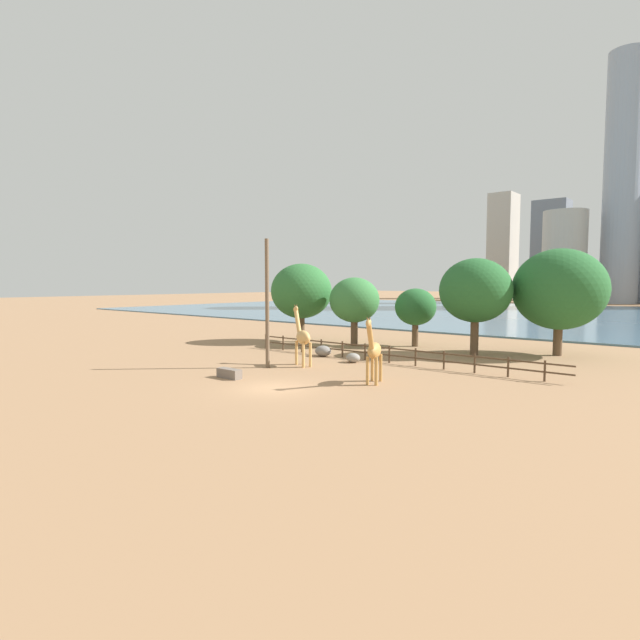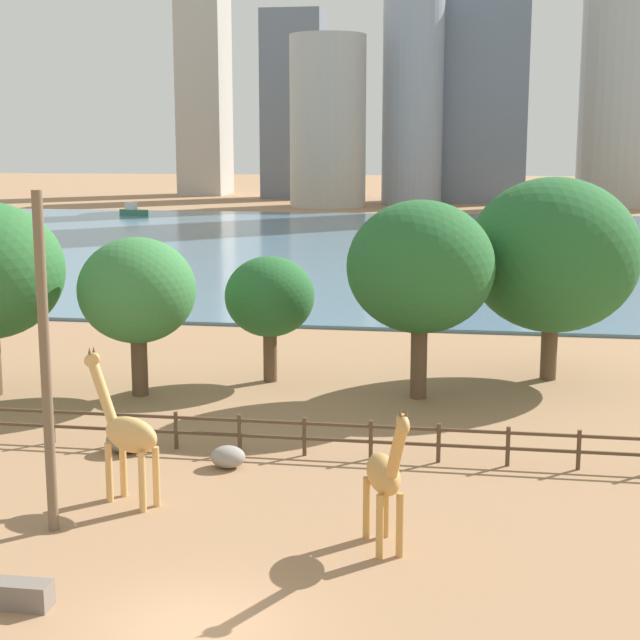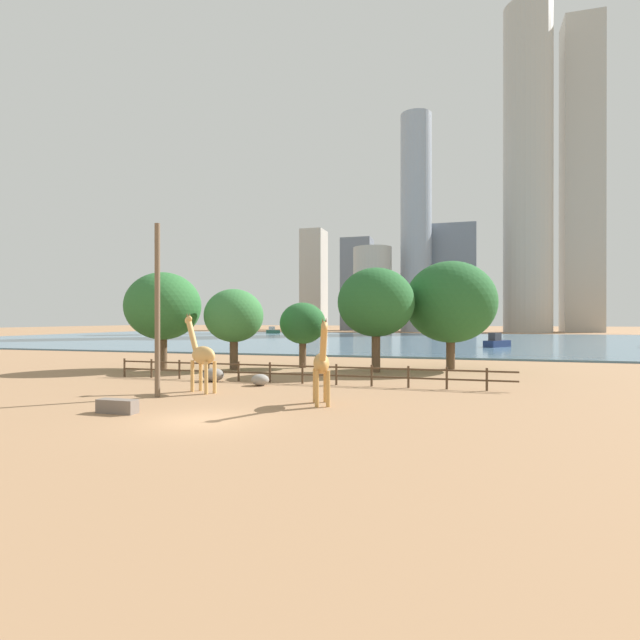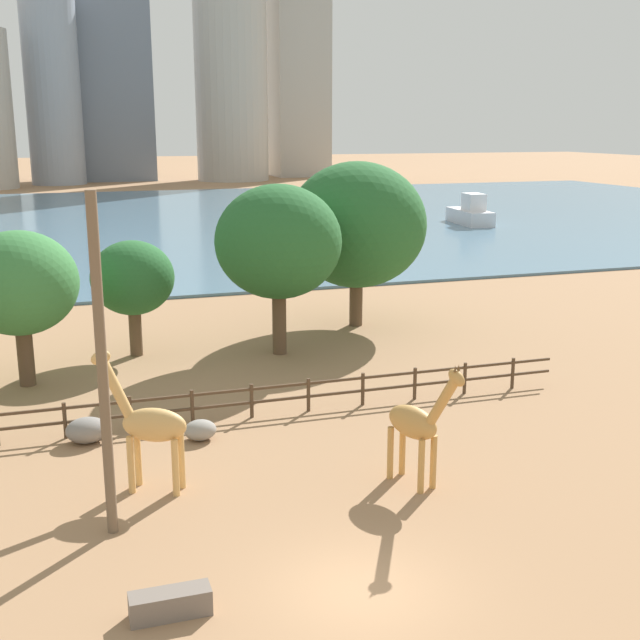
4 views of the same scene
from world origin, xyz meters
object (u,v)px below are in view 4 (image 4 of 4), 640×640
tree_left_large (357,225)px  boat_sailboat (290,234)px  feeding_trough (170,604)px  boulder_near_fence (200,430)px  tree_right_tall (133,279)px  utility_pole (102,370)px  boat_ferry (471,213)px  boulder_by_pole (87,430)px  tree_left_small (19,284)px  giraffe_companion (417,424)px  tree_right_small (278,242)px  giraffe_tall (149,424)px

tree_left_large → boat_sailboat: size_ratio=1.90×
feeding_trough → boat_sailboat: 58.02m
boulder_near_fence → tree_right_tall: tree_right_tall is taller
utility_pole → boat_ferry: 71.16m
boulder_by_pole → tree_left_small: (-2.12, 7.28, 3.89)m
giraffe_companion → boulder_near_fence: bearing=-156.4°
utility_pole → tree_left_small: 14.20m
feeding_trough → boat_ferry: size_ratio=0.23×
tree_left_small → boat_ferry: bearing=44.5°
boulder_by_pole → feeding_trough: 11.08m
giraffe_companion → boulder_by_pole: 11.50m
feeding_trough → tree_right_small: 21.76m
utility_pole → boat_sailboat: utility_pole is taller
feeding_trough → giraffe_tall: bearing=86.9°
boulder_near_fence → giraffe_tall: bearing=-120.6°
tree_right_tall → tree_left_small: tree_left_small is taller
boulder_near_fence → boat_ferry: boat_ferry is taller
boat_ferry → tree_right_small: bearing=148.5°
utility_pole → tree_left_large: utility_pole is taller
giraffe_tall → boulder_by_pole: (-1.69, 4.44, -1.64)m
boat_sailboat → boat_ferry: bearing=-38.8°
tree_left_large → giraffe_companion: bearing=-105.4°
boulder_by_pole → tree_right_small: size_ratio=0.18×
giraffe_companion → feeding_trough: 9.25m
utility_pole → boulder_near_fence: bearing=59.6°
feeding_trough → tree_left_small: (-3.46, 18.28, 4.03)m
giraffe_companion → feeding_trough: size_ratio=2.30×
boulder_near_fence → tree_right_small: (5.47, 9.63, 5.00)m
boulder_near_fence → tree_left_small: bearing=125.3°
utility_pole → tree_right_small: (8.82, 15.34, 0.81)m
tree_left_small → boat_ferry: size_ratio=0.83×
giraffe_companion → feeding_trough: (-7.96, -4.42, -1.68)m
boat_sailboat → tree_right_tall: bearing=-173.0°
utility_pole → feeding_trough: 6.12m
boulder_by_pole → boat_ferry: (42.19, 50.81, 0.90)m
giraffe_tall → boat_sailboat: 51.73m
utility_pole → tree_right_tall: utility_pole is taller
tree_left_large → tree_right_tall: size_ratio=1.61×
boulder_by_pole → feeding_trough: size_ratio=0.79×
giraffe_companion → boulder_by_pole: (-9.30, 6.58, -1.54)m
boat_ferry → boat_sailboat: boat_ferry is taller
boulder_by_pole → tree_right_tall: tree_right_tall is taller
tree_left_large → boulder_by_pole: bearing=-138.9°
feeding_trough → boat_sailboat: (18.52, 54.98, 0.57)m
tree_left_small → giraffe_companion: bearing=-50.5°
feeding_trough → tree_left_large: size_ratio=0.20×
utility_pole → tree_left_large: size_ratio=1.03×
tree_right_tall → tree_left_large: bearing=10.9°
boulder_near_fence → tree_left_large: tree_left_large is taller
giraffe_companion → tree_left_small: size_ratio=0.64×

